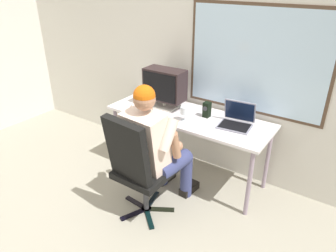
% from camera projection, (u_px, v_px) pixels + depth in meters
% --- Properties ---
extents(wall_rear, '(5.76, 0.08, 2.80)m').
position_uv_depth(wall_rear, '(209.00, 46.00, 3.25)').
color(wall_rear, silver).
rests_on(wall_rear, ground).
extents(desk, '(1.75, 0.63, 0.74)m').
position_uv_depth(desk, '(188.00, 121.00, 3.30)').
color(desk, gray).
rests_on(desk, ground).
extents(office_chair, '(0.52, 0.56, 1.04)m').
position_uv_depth(office_chair, '(136.00, 164.00, 2.71)').
color(office_chair, black).
rests_on(office_chair, ground).
extents(person_seated, '(0.55, 0.75, 1.27)m').
position_uv_depth(person_seated, '(155.00, 145.00, 2.85)').
color(person_seated, navy).
rests_on(person_seated, ground).
extents(crt_monitor, '(0.45, 0.24, 0.43)m').
position_uv_depth(crt_monitor, '(165.00, 85.00, 3.36)').
color(crt_monitor, beige).
rests_on(crt_monitor, desk).
extents(laptop, '(0.34, 0.31, 0.23)m').
position_uv_depth(laptop, '(237.00, 119.00, 3.03)').
color(laptop, gray).
rests_on(laptop, desk).
extents(wine_glass, '(0.08, 0.08, 0.15)m').
position_uv_depth(wine_glass, '(184.00, 111.00, 3.10)').
color(wine_glass, silver).
rests_on(wine_glass, desk).
extents(desk_speaker, '(0.07, 0.08, 0.16)m').
position_uv_depth(desk_speaker, '(207.00, 110.00, 3.19)').
color(desk_speaker, black).
rests_on(desk_speaker, desk).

